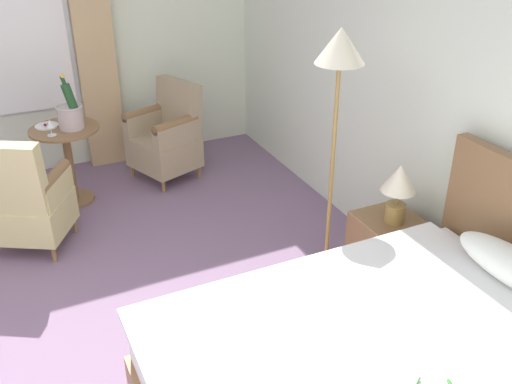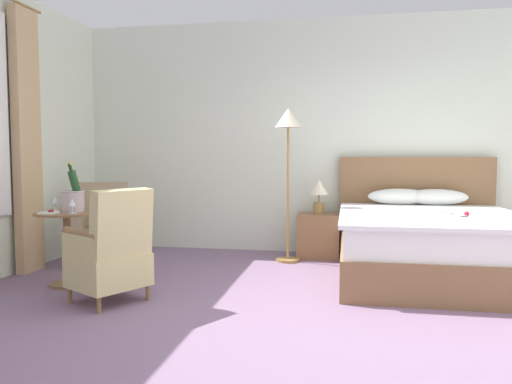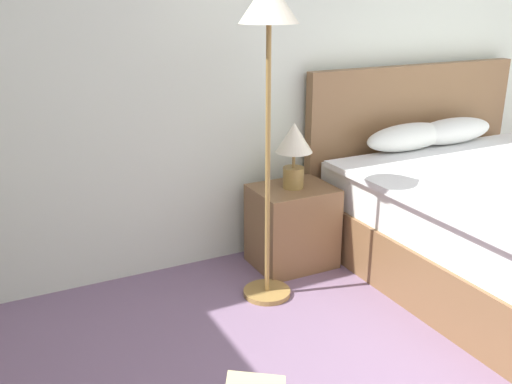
# 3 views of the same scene
# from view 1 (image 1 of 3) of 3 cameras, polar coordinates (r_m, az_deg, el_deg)

# --- Properties ---
(wall_headboard_side) EXTENTS (6.54, 0.12, 2.94)m
(wall_headboard_side) POSITION_cam_1_polar(r_m,az_deg,el_deg) (3.71, 21.06, 10.06)
(wall_headboard_side) COLOR silver
(wall_headboard_side) RESTS_ON ground
(nightstand) EXTENTS (0.53, 0.41, 0.53)m
(nightstand) POSITION_cam_1_polar(r_m,az_deg,el_deg) (4.07, 13.21, -6.13)
(nightstand) COLOR brown
(nightstand) RESTS_ON ground
(bedside_lamp) EXTENTS (0.23, 0.23, 0.42)m
(bedside_lamp) POSITION_cam_1_polar(r_m,az_deg,el_deg) (3.80, 14.08, 0.68)
(bedside_lamp) COLOR olive
(bedside_lamp) RESTS_ON nightstand
(floor_lamp_brass) EXTENTS (0.31, 0.31, 1.78)m
(floor_lamp_brass) POSITION_cam_1_polar(r_m,az_deg,el_deg) (3.65, 8.24, 11.31)
(floor_lamp_brass) COLOR #9F7A3F
(floor_lamp_brass) RESTS_ON ground
(side_table_round) EXTENTS (0.59, 0.59, 0.70)m
(side_table_round) POSITION_cam_1_polar(r_m,az_deg,el_deg) (5.26, -18.24, 3.39)
(side_table_round) COLOR brown
(side_table_round) RESTS_ON ground
(champagne_bucket) EXTENTS (0.22, 0.22, 0.47)m
(champagne_bucket) POSITION_cam_1_polar(r_m,az_deg,el_deg) (5.10, -18.06, 7.48)
(champagne_bucket) COLOR #BCAAAB
(champagne_bucket) RESTS_ON side_table_round
(wine_glass_near_bucket) EXTENTS (0.07, 0.07, 0.13)m
(wine_glass_near_bucket) POSITION_cam_1_polar(r_m,az_deg,el_deg) (5.28, -18.43, 7.65)
(wine_glass_near_bucket) COLOR white
(wine_glass_near_bucket) RESTS_ON side_table_round
(wine_glass_near_edge) EXTENTS (0.07, 0.07, 0.14)m
(wine_glass_near_edge) POSITION_cam_1_polar(r_m,az_deg,el_deg) (5.00, -19.89, 6.36)
(wine_glass_near_edge) COLOR white
(wine_glass_near_edge) RESTS_ON side_table_round
(snack_plate) EXTENTS (0.20, 0.20, 0.04)m
(snack_plate) POSITION_cam_1_polar(r_m,az_deg,el_deg) (5.25, -20.19, 6.24)
(snack_plate) COLOR white
(snack_plate) RESTS_ON side_table_round
(armchair_by_window) EXTENTS (0.71, 0.71, 0.93)m
(armchair_by_window) POSITION_cam_1_polar(r_m,az_deg,el_deg) (5.56, -8.90, 5.45)
(armchair_by_window) COLOR brown
(armchair_by_window) RESTS_ON ground
(armchair_facing_bed) EXTENTS (0.74, 0.74, 0.96)m
(armchair_facing_bed) POSITION_cam_1_polar(r_m,az_deg,el_deg) (4.64, -22.12, -0.87)
(armchair_facing_bed) COLOR brown
(armchair_facing_bed) RESTS_ON ground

